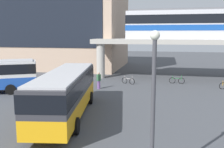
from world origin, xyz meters
TOP-DOWN VIEW (x-y plane):
  - ground_plane at (0.00, 10.00)m, footprint 120.00×120.00m
  - station_building at (-13.51, 26.78)m, footprint 25.37×15.57m
  - elevated_platform at (12.97, 18.42)m, footprint 31.66×6.19m
  - train at (11.57, 18.42)m, footprint 20.26×2.96m
  - bus_main at (0.05, 0.11)m, footprint 4.35×11.31m
  - bicycle_silver at (2.52, 12.88)m, footprint 1.66×0.79m
  - bicycle_green at (8.10, 14.30)m, footprint 1.79×0.15m
  - pedestrian_walking_across at (-0.16, 9.54)m, footprint 0.42×0.48m
  - pedestrian_near_building at (-3.47, 8.31)m, footprint 0.46×0.47m
  - lamp_post at (6.37, -6.75)m, footprint 0.36×0.36m

SIDE VIEW (x-z plane):
  - ground_plane at x=0.00m, z-range 0.00..0.00m
  - bicycle_silver at x=2.52m, z-range -0.16..0.88m
  - bicycle_green at x=8.10m, z-range -0.16..0.88m
  - pedestrian_near_building at x=-3.47m, z-range -0.05..1.55m
  - pedestrian_walking_across at x=-0.16m, z-range -0.05..1.74m
  - bus_main at x=0.05m, z-range 0.38..3.60m
  - lamp_post at x=6.37m, z-range 0.56..6.48m
  - elevated_platform at x=12.97m, z-range 1.86..6.99m
  - station_building at x=-13.51m, z-range 0.00..14.04m
  - train at x=11.57m, z-range 5.18..9.02m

